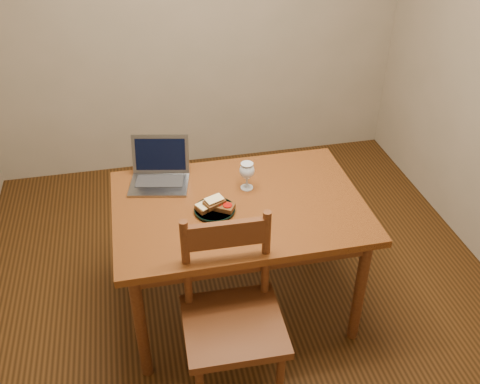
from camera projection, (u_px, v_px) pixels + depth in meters
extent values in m
cube|color=black|center=(240.00, 292.00, 3.30)|extent=(3.20, 3.20, 0.02)
cube|color=gray|center=(193.00, 3.00, 3.84)|extent=(3.20, 0.02, 2.60)
cube|color=gray|center=(383.00, 377.00, 1.26)|extent=(3.20, 0.02, 2.60)
cube|color=#411D0A|center=(239.00, 207.00, 2.79)|extent=(1.30, 0.90, 0.04)
cylinder|color=#421F0D|center=(141.00, 326.00, 2.61)|extent=(0.06, 0.06, 0.70)
cylinder|color=#421F0D|center=(360.00, 291.00, 2.81)|extent=(0.06, 0.06, 0.70)
cylinder|color=#421F0D|center=(133.00, 233.00, 3.20)|extent=(0.06, 0.06, 0.70)
cylinder|color=#421F0D|center=(314.00, 209.00, 3.40)|extent=(0.06, 0.06, 0.70)
cube|color=#421F0D|center=(234.00, 326.00, 2.46)|extent=(0.47, 0.45, 0.04)
cube|color=#421F0D|center=(226.00, 234.00, 2.37)|extent=(0.37, 0.04, 0.13)
cylinder|color=black|center=(215.00, 210.00, 2.72)|extent=(0.21, 0.21, 0.02)
cube|color=slate|center=(159.00, 185.00, 2.91)|extent=(0.35, 0.28, 0.01)
cube|color=slate|center=(160.00, 154.00, 2.96)|extent=(0.32, 0.13, 0.21)
cube|color=black|center=(160.00, 154.00, 2.96)|extent=(0.28, 0.10, 0.17)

